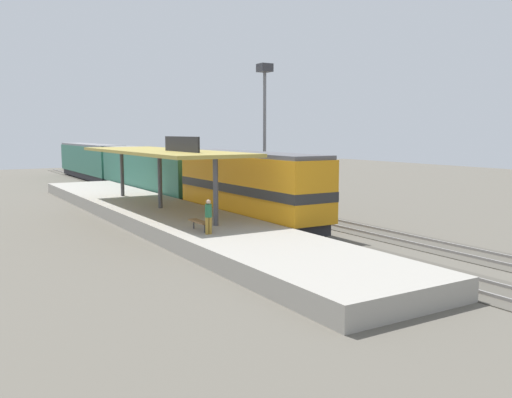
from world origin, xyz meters
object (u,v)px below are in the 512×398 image
object	(u,v)px
passenger_carriage_front	(150,171)
person_waiting	(208,215)
platform_bench	(199,222)
light_mast	(265,103)
passenger_carriage_rear	(91,161)
freight_car	(230,178)
locomotive	(249,186)

from	to	relation	value
passenger_carriage_front	person_waiting	distance (m)	25.16
person_waiting	passenger_carriage_front	bearing A→B (deg)	76.10
platform_bench	person_waiting	distance (m)	1.26
passenger_carriage_front	light_mast	distance (m)	12.43
passenger_carriage_front	light_mast	size ratio (longest dim) A/B	1.71
passenger_carriage_rear	light_mast	xyz separation A→B (m)	(7.80, -28.32, 6.08)
freight_car	light_mast	bearing A→B (deg)	-7.30
passenger_carriage_front	locomotive	bearing A→B (deg)	-90.00
passenger_carriage_front	freight_car	xyz separation A→B (m)	(4.60, -7.11, -0.34)
locomotive	person_waiting	xyz separation A→B (m)	(-6.04, -6.41, -0.56)
locomotive	freight_car	size ratio (longest dim) A/B	1.20
passenger_carriage_front	freight_car	distance (m)	8.48
person_waiting	freight_car	bearing A→B (deg)	58.41
platform_bench	locomotive	bearing A→B (deg)	41.25
platform_bench	passenger_carriage_front	xyz separation A→B (m)	(6.00, 23.26, 0.97)
freight_car	locomotive	bearing A→B (deg)	-112.90
locomotive	person_waiting	size ratio (longest dim) A/B	8.44
passenger_carriage_front	light_mast	bearing A→B (deg)	-43.96
freight_car	person_waiting	bearing A→B (deg)	-121.59
passenger_carriage_rear	person_waiting	xyz separation A→B (m)	(-6.04, -45.21, -0.46)
locomotive	passenger_carriage_front	xyz separation A→B (m)	(0.00, 18.00, -0.10)
platform_bench	passenger_carriage_rear	world-z (taller)	passenger_carriage_rear
passenger_carriage_rear	light_mast	bearing A→B (deg)	-74.60
passenger_carriage_rear	freight_car	bearing A→B (deg)	-80.64
passenger_carriage_rear	person_waiting	world-z (taller)	passenger_carriage_rear
freight_car	light_mast	xyz separation A→B (m)	(3.20, -0.41, 6.43)
platform_bench	passenger_carriage_rear	bearing A→B (deg)	82.25
passenger_carriage_rear	freight_car	world-z (taller)	passenger_carriage_rear
passenger_carriage_front	light_mast	world-z (taller)	light_mast
locomotive	light_mast	size ratio (longest dim) A/B	1.23
light_mast	locomotive	bearing A→B (deg)	-126.67
light_mast	person_waiting	xyz separation A→B (m)	(-13.84, -16.89, -6.54)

